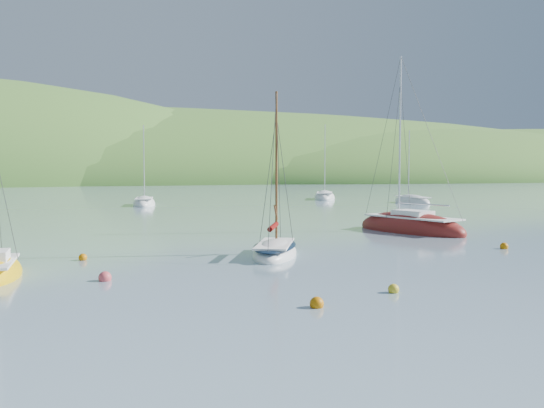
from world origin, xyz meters
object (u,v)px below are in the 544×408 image
object	(u,v)px
daysailer_white	(275,252)
distant_sloop_b	(325,198)
distant_sloop_a	(144,204)
sloop_red	(411,228)
distant_sloop_d	(412,202)

from	to	relation	value
daysailer_white	distant_sloop_b	xyz separation A→B (m)	(21.11, 46.53, -0.02)
daysailer_white	distant_sloop_a	bearing A→B (deg)	117.68
daysailer_white	distant_sloop_a	xyz separation A→B (m)	(-2.93, 40.55, -0.03)
daysailer_white	sloop_red	xyz separation A→B (m)	(11.87, 7.71, 0.03)
daysailer_white	distant_sloop_a	world-z (taller)	distant_sloop_a
distant_sloop_a	distant_sloop_b	bearing A→B (deg)	21.48
distant_sloop_a	distant_sloop_b	world-z (taller)	distant_sloop_b
sloop_red	distant_sloop_b	distance (m)	39.90
sloop_red	distant_sloop_b	bearing A→B (deg)	56.80
distant_sloop_b	distant_sloop_d	distance (m)	12.99
distant_sloop_d	daysailer_white	bearing A→B (deg)	-130.89
sloop_red	distant_sloop_d	bearing A→B (deg)	40.29
sloop_red	daysailer_white	bearing A→B (deg)	-166.82
daysailer_white	distant_sloop_b	world-z (taller)	distant_sloop_b
daysailer_white	distant_sloop_b	distance (m)	51.09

